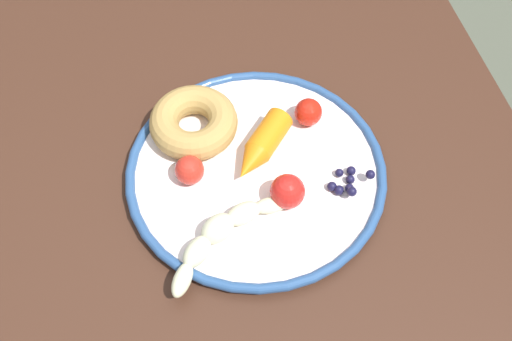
# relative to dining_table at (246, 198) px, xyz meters

# --- Properties ---
(dining_table) EXTENTS (1.24, 0.72, 0.75)m
(dining_table) POSITION_rel_dining_table_xyz_m (0.00, 0.00, 0.00)
(dining_table) COLOR #402519
(dining_table) RESTS_ON ground_plane
(plate) EXTENTS (0.32, 0.32, 0.02)m
(plate) POSITION_rel_dining_table_xyz_m (-0.03, -0.01, 0.10)
(plate) COLOR white
(plate) RESTS_ON dining_table
(banana) EXTENTS (0.10, 0.15, 0.03)m
(banana) POSITION_rel_dining_table_xyz_m (-0.11, 0.05, 0.12)
(banana) COLOR beige
(banana) RESTS_ON plate
(carrot_orange) EXTENTS (0.10, 0.09, 0.03)m
(carrot_orange) POSITION_rel_dining_table_xyz_m (-0.00, -0.02, 0.12)
(carrot_orange) COLOR orange
(carrot_orange) RESTS_ON plate
(donut) EXTENTS (0.16, 0.16, 0.04)m
(donut) POSITION_rel_dining_table_xyz_m (0.05, 0.05, 0.12)
(donut) COLOR tan
(donut) RESTS_ON plate
(blueberry_pile) EXTENTS (0.04, 0.06, 0.02)m
(blueberry_pile) POSITION_rel_dining_table_xyz_m (-0.07, -0.11, 0.11)
(blueberry_pile) COLOR #191638
(blueberry_pile) RESTS_ON plate
(tomato_near) EXTENTS (0.04, 0.04, 0.04)m
(tomato_near) POSITION_rel_dining_table_xyz_m (-0.02, 0.07, 0.12)
(tomato_near) COLOR red
(tomato_near) RESTS_ON plate
(tomato_mid) EXTENTS (0.04, 0.04, 0.04)m
(tomato_mid) POSITION_rel_dining_table_xyz_m (-0.07, -0.03, 0.13)
(tomato_mid) COLOR red
(tomato_mid) RESTS_ON plate
(tomato_far) EXTENTS (0.03, 0.03, 0.03)m
(tomato_far) POSITION_rel_dining_table_xyz_m (0.03, -0.09, 0.12)
(tomato_far) COLOR red
(tomato_far) RESTS_ON plate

